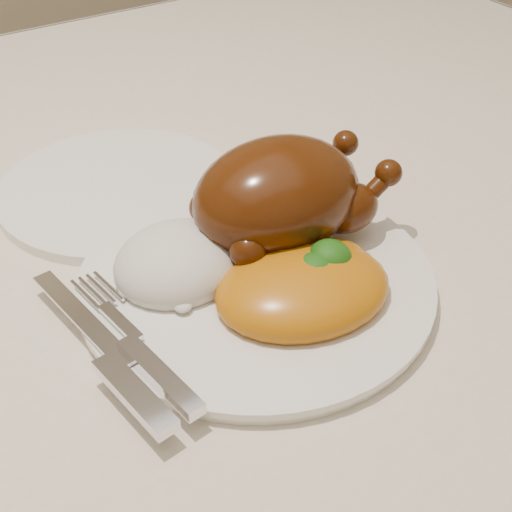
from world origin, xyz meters
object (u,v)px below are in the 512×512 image
dining_table (29,338)px  dinner_plate (256,281)px  side_plate (119,189)px  roast_chicken (282,195)px

dining_table → dinner_plate: 0.25m
dining_table → dinner_plate: (0.16, -0.16, 0.11)m
dinner_plate → side_plate: dinner_plate is taller
side_plate → dining_table: bearing=-165.0°
dining_table → roast_chicken: bearing=-31.8°
side_plate → roast_chicken: (0.08, -0.16, 0.05)m
dining_table → roast_chicken: 0.29m
side_plate → roast_chicken: size_ratio=1.28×
dining_table → roast_chicken: roast_chicken is taller
dinner_plate → roast_chicken: bearing=34.4°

